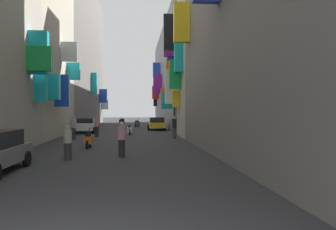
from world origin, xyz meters
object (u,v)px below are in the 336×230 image
Objects in this scene: pedestrian_near_left at (97,126)px; pedestrian_near_right at (122,139)px; parked_car_yellow at (157,123)px; pedestrian_mid_street at (74,128)px; scooter_green at (137,123)px; traffic_light_near_corner at (174,104)px; pedestrian_far_away at (174,127)px; parked_car_white at (86,125)px; scooter_white at (130,130)px; scooter_black at (122,121)px; pedestrian_crossing at (68,143)px; scooter_orange at (88,140)px.

pedestrian_near_right is (2.59, -12.17, -0.05)m from pedestrian_near_left.
pedestrian_mid_street is at bearing -121.06° from parked_car_yellow.
scooter_green is 16.31m from traffic_light_near_corner.
pedestrian_far_away is (6.25, -2.19, -0.01)m from pedestrian_near_left.
pedestrian_near_left is at bearing 160.65° from pedestrian_far_away.
parked_car_white is at bearing -151.70° from parked_car_yellow.
scooter_green is at bearing 87.13° from scooter_white.
pedestrian_near_left is (-5.58, -9.59, 0.14)m from parked_car_yellow.
scooter_white is 6.12m from pedestrian_mid_street.
scooter_black is at bearing 83.26° from parked_car_white.
pedestrian_mid_street is 0.44× the size of traffic_light_near_corner.
pedestrian_mid_street is (-7.07, -11.74, 0.14)m from parked_car_yellow.
pedestrian_far_away reaches higher than scooter_white.
pedestrian_near_left reaches higher than pedestrian_far_away.
scooter_white is 1.10× the size of pedestrian_mid_street.
scooter_green is 1.04× the size of pedestrian_mid_street.
scooter_white is (4.34, -3.38, -0.29)m from parked_car_white.
pedestrian_crossing is at bearing -91.01° from scooter_black.
parked_car_white reaches higher than scooter_white.
parked_car_yellow is at bearing 59.82° from pedestrian_near_left.
pedestrian_near_left is (-0.92, -27.53, 0.43)m from scooter_black.
parked_car_white is 5.51m from scooter_white.
traffic_light_near_corner is (4.07, 13.35, 1.92)m from pedestrian_near_right.
pedestrian_far_away reaches higher than scooter_green.
scooter_orange is at bearing 87.18° from pedestrian_crossing.
scooter_black is 0.46× the size of traffic_light_near_corner.
pedestrian_mid_street is (-1.69, 10.63, 0.13)m from pedestrian_crossing.
scooter_green is 1.19× the size of pedestrian_crossing.
pedestrian_mid_street reaches higher than pedestrian_near_left.
pedestrian_mid_street reaches higher than pedestrian_crossing.
scooter_white is (-0.74, -14.69, 0.00)m from scooter_green.
pedestrian_near_left is at bearing -91.91° from scooter_black.
pedestrian_mid_street is at bearing -88.73° from parked_car_white.
pedestrian_mid_street reaches higher than parked_car_yellow.
pedestrian_near_left is 2.61m from pedestrian_mid_street.
pedestrian_crossing is (-3.21, -29.78, 0.31)m from scooter_green.
scooter_orange is (2.10, -13.65, -0.29)m from parked_car_white.
traffic_light_near_corner is at bearing 10.11° from pedestrian_near_left.
pedestrian_far_away is 0.44× the size of traffic_light_near_corner.
pedestrian_mid_street reaches higher than pedestrian_near_right.
pedestrian_far_away is (6.04, 10.58, 0.11)m from pedestrian_crossing.
pedestrian_near_right is at bearing 14.41° from pedestrian_crossing.
parked_car_yellow is at bearing 97.26° from traffic_light_near_corner.
pedestrian_far_away is 3.89m from traffic_light_near_corner.
scooter_orange is 8.19m from pedestrian_far_away.
parked_car_yellow is 23.01m from pedestrian_crossing.
traffic_light_near_corner is at bearing -82.74° from parked_car_yellow.
scooter_white is (1.76, -25.22, 0.00)m from scooter_black.
scooter_green is at bearing 88.36° from pedestrian_near_right.
pedestrian_near_left is (-2.68, -2.31, 0.43)m from scooter_white.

